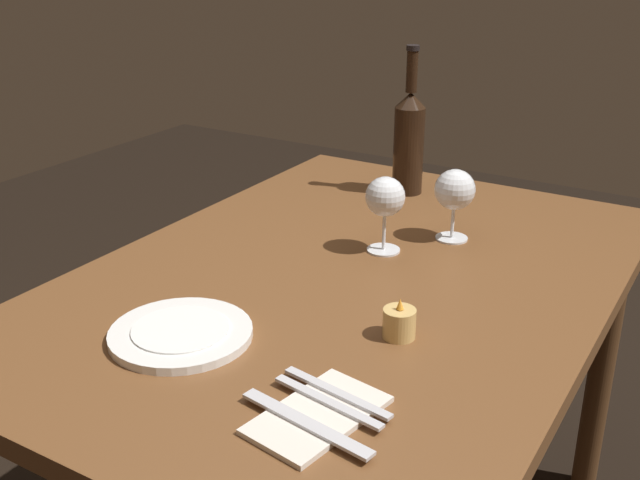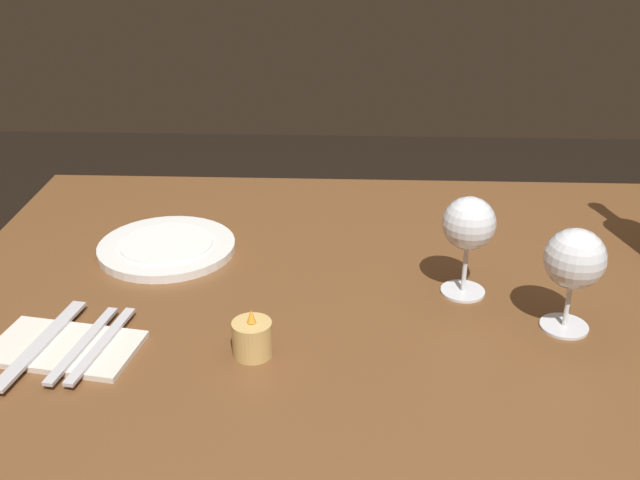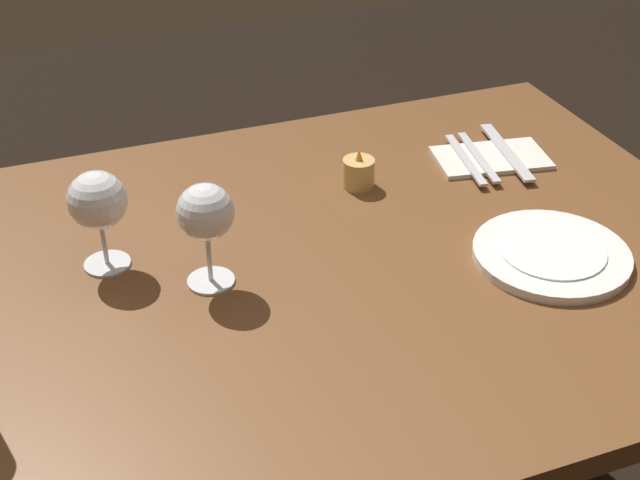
{
  "view_description": "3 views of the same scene",
  "coord_description": "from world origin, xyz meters",
  "px_view_note": "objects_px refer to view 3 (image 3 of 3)",
  "views": [
    {
      "loc": [
        1.13,
        0.62,
        1.34
      ],
      "look_at": [
        0.08,
        -0.01,
        0.83
      ],
      "focal_mm": 43.35,
      "sensor_mm": 36.0,
      "label": 1
    },
    {
      "loc": [
        0.04,
        1.01,
        1.31
      ],
      "look_at": [
        0.08,
        -0.06,
        0.79
      ],
      "focal_mm": 42.98,
      "sensor_mm": 36.0,
      "label": 2
    },
    {
      "loc": [
        -0.34,
        -0.97,
        1.46
      ],
      "look_at": [
        0.02,
        -0.03,
        0.8
      ],
      "focal_mm": 49.43,
      "sensor_mm": 36.0,
      "label": 3
    }
  ],
  "objects_px": {
    "votive_candle": "(358,174)",
    "table_knife": "(507,152)",
    "dinner_plate": "(551,254)",
    "fork_outer": "(465,159)",
    "folded_napkin": "(491,158)",
    "wine_glass_left": "(205,214)",
    "fork_inner": "(478,157)",
    "wine_glass_right": "(98,203)"
  },
  "relations": [
    {
      "from": "wine_glass_left",
      "to": "fork_inner",
      "type": "xyz_separation_m",
      "value": [
        0.52,
        0.18,
        -0.1
      ]
    },
    {
      "from": "table_knife",
      "to": "fork_outer",
      "type": "bearing_deg",
      "value": 180.0
    },
    {
      "from": "wine_glass_left",
      "to": "fork_outer",
      "type": "distance_m",
      "value": 0.53
    },
    {
      "from": "wine_glass_right",
      "to": "dinner_plate",
      "type": "xyz_separation_m",
      "value": [
        0.6,
        -0.21,
        -0.1
      ]
    },
    {
      "from": "folded_napkin",
      "to": "wine_glass_left",
      "type": "bearing_deg",
      "value": -162.02
    },
    {
      "from": "fork_outer",
      "to": "table_knife",
      "type": "relative_size",
      "value": 0.85
    },
    {
      "from": "wine_glass_left",
      "to": "folded_napkin",
      "type": "relative_size",
      "value": 0.74
    },
    {
      "from": "folded_napkin",
      "to": "wine_glass_right",
      "type": "bearing_deg",
      "value": -172.87
    },
    {
      "from": "wine_glass_left",
      "to": "dinner_plate",
      "type": "xyz_separation_m",
      "value": [
        0.47,
        -0.12,
        -0.1
      ]
    },
    {
      "from": "fork_inner",
      "to": "wine_glass_left",
      "type": "bearing_deg",
      "value": -161.21
    },
    {
      "from": "fork_inner",
      "to": "table_knife",
      "type": "xyz_separation_m",
      "value": [
        0.05,
        0.0,
        0.0
      ]
    },
    {
      "from": "wine_glass_right",
      "to": "dinner_plate",
      "type": "relative_size",
      "value": 0.66
    },
    {
      "from": "dinner_plate",
      "to": "fork_outer",
      "type": "bearing_deg",
      "value": 86.09
    },
    {
      "from": "wine_glass_left",
      "to": "fork_outer",
      "type": "height_order",
      "value": "wine_glass_left"
    },
    {
      "from": "wine_glass_left",
      "to": "votive_candle",
      "type": "bearing_deg",
      "value": 30.69
    },
    {
      "from": "fork_inner",
      "to": "dinner_plate",
      "type": "bearing_deg",
      "value": -98.74
    },
    {
      "from": "votive_candle",
      "to": "dinner_plate",
      "type": "bearing_deg",
      "value": -58.57
    },
    {
      "from": "folded_napkin",
      "to": "table_knife",
      "type": "height_order",
      "value": "table_knife"
    },
    {
      "from": "votive_candle",
      "to": "folded_napkin",
      "type": "height_order",
      "value": "votive_candle"
    },
    {
      "from": "votive_candle",
      "to": "table_knife",
      "type": "distance_m",
      "value": 0.28
    },
    {
      "from": "folded_napkin",
      "to": "fork_outer",
      "type": "relative_size",
      "value": 1.14
    },
    {
      "from": "wine_glass_left",
      "to": "fork_inner",
      "type": "relative_size",
      "value": 0.85
    },
    {
      "from": "votive_candle",
      "to": "fork_outer",
      "type": "xyz_separation_m",
      "value": [
        0.2,
        0.0,
        -0.01
      ]
    },
    {
      "from": "wine_glass_right",
      "to": "table_knife",
      "type": "height_order",
      "value": "wine_glass_right"
    },
    {
      "from": "folded_napkin",
      "to": "table_knife",
      "type": "relative_size",
      "value": 0.98
    },
    {
      "from": "fork_outer",
      "to": "fork_inner",
      "type": "bearing_deg",
      "value": 0.0
    },
    {
      "from": "votive_candle",
      "to": "dinner_plate",
      "type": "xyz_separation_m",
      "value": [
        0.18,
        -0.29,
        -0.02
      ]
    },
    {
      "from": "votive_candle",
      "to": "folded_napkin",
      "type": "bearing_deg",
      "value": 0.36
    },
    {
      "from": "dinner_plate",
      "to": "wine_glass_right",
      "type": "bearing_deg",
      "value": 160.75
    },
    {
      "from": "wine_glass_right",
      "to": "fork_inner",
      "type": "relative_size",
      "value": 0.82
    },
    {
      "from": "wine_glass_left",
      "to": "folded_napkin",
      "type": "height_order",
      "value": "wine_glass_left"
    },
    {
      "from": "dinner_plate",
      "to": "wine_glass_left",
      "type": "bearing_deg",
      "value": 166.06
    },
    {
      "from": "dinner_plate",
      "to": "folded_napkin",
      "type": "height_order",
      "value": "dinner_plate"
    },
    {
      "from": "folded_napkin",
      "to": "table_knife",
      "type": "bearing_deg",
      "value": 0.0
    },
    {
      "from": "dinner_plate",
      "to": "table_knife",
      "type": "relative_size",
      "value": 1.07
    },
    {
      "from": "wine_glass_right",
      "to": "votive_candle",
      "type": "distance_m",
      "value": 0.44
    },
    {
      "from": "votive_candle",
      "to": "fork_inner",
      "type": "xyz_separation_m",
      "value": [
        0.22,
        0.0,
        -0.01
      ]
    },
    {
      "from": "votive_candle",
      "to": "table_knife",
      "type": "xyz_separation_m",
      "value": [
        0.28,
        0.0,
        -0.01
      ]
    },
    {
      "from": "folded_napkin",
      "to": "fork_outer",
      "type": "xyz_separation_m",
      "value": [
        -0.05,
        0.0,
        0.01
      ]
    },
    {
      "from": "table_knife",
      "to": "wine_glass_left",
      "type": "bearing_deg",
      "value": -162.91
    },
    {
      "from": "fork_outer",
      "to": "table_knife",
      "type": "height_order",
      "value": "same"
    },
    {
      "from": "wine_glass_left",
      "to": "folded_napkin",
      "type": "bearing_deg",
      "value": 17.98
    }
  ]
}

